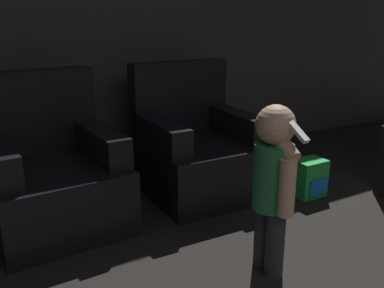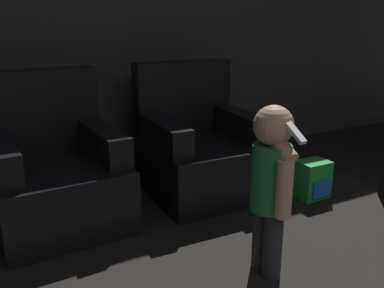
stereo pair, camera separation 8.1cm
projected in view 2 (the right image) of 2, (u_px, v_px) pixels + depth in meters
wall_back at (105, 21)px, 3.57m from camera, size 8.40×0.05×2.60m
armchair_left at (54, 173)px, 2.86m from camera, size 0.85×0.91×0.99m
armchair_right at (199, 150)px, 3.35m from camera, size 0.83×0.89×0.99m
person_toddler at (271, 178)px, 2.19m from camera, size 0.20×0.36×0.93m
toy_backpack at (313, 180)px, 3.26m from camera, size 0.24×0.20×0.29m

